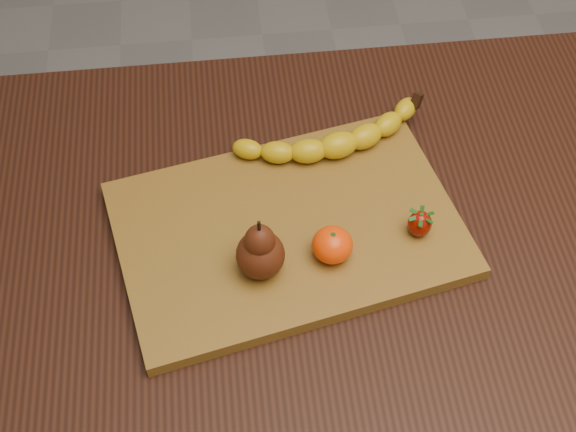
{
  "coord_description": "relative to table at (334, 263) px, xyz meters",
  "views": [
    {
      "loc": [
        -0.14,
        -0.65,
        1.64
      ],
      "look_at": [
        -0.07,
        -0.01,
        0.8
      ],
      "focal_mm": 50.0,
      "sensor_mm": 36.0,
      "label": 1
    }
  ],
  "objects": [
    {
      "name": "mandarin",
      "position": [
        -0.02,
        -0.07,
        0.14
      ],
      "size": [
        0.07,
        0.07,
        0.05
      ],
      "primitive_type": "ellipsoid",
      "rotation": [
        0.0,
        0.0,
        0.36
      ],
      "color": "#FE3E02",
      "rests_on": "cutting_board"
    },
    {
      "name": "pear",
      "position": [
        -0.11,
        -0.08,
        0.17
      ],
      "size": [
        0.06,
        0.06,
        0.1
      ],
      "primitive_type": null,
      "rotation": [
        0.0,
        0.0,
        -0.01
      ],
      "color": "#491C0B",
      "rests_on": "cutting_board"
    },
    {
      "name": "banana",
      "position": [
        0.02,
        0.11,
        0.14
      ],
      "size": [
        0.25,
        0.12,
        0.04
      ],
      "primitive_type": null,
      "rotation": [
        0.0,
        0.0,
        0.22
      ],
      "color": "#CAA609",
      "rests_on": "cutting_board"
    },
    {
      "name": "strawberry",
      "position": [
        0.1,
        -0.04,
        0.14
      ],
      "size": [
        0.04,
        0.04,
        0.04
      ],
      "primitive_type": null,
      "rotation": [
        0.0,
        0.0,
        0.22
      ],
      "color": "#7C0D03",
      "rests_on": "cutting_board"
    },
    {
      "name": "table",
      "position": [
        0.0,
        0.0,
        0.0
      ],
      "size": [
        1.0,
        0.7,
        0.76
      ],
      "color": "black",
      "rests_on": "ground"
    },
    {
      "name": "cutting_board",
      "position": [
        -0.07,
        -0.01,
        0.11
      ],
      "size": [
        0.5,
        0.39,
        0.02
      ],
      "primitive_type": "cube",
      "rotation": [
        0.0,
        0.0,
        0.21
      ],
      "color": "brown",
      "rests_on": "table"
    }
  ]
}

